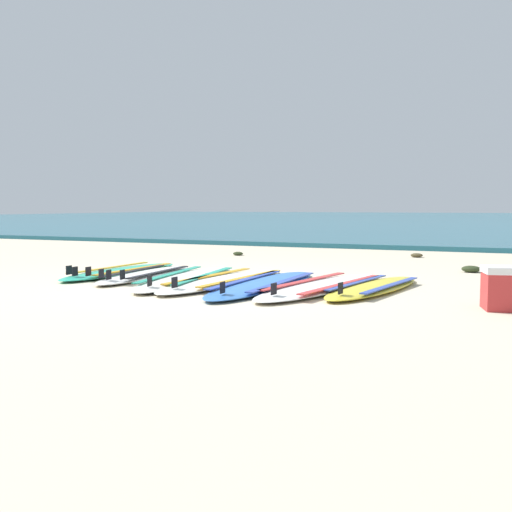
# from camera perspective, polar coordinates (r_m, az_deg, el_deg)

# --- Properties ---
(ground_plane) EXTENTS (80.00, 80.00, 0.00)m
(ground_plane) POSITION_cam_1_polar(r_m,az_deg,el_deg) (6.54, -3.93, -2.89)
(ground_plane) COLOR beige
(sea) EXTENTS (80.00, 60.00, 0.10)m
(sea) POSITION_cam_1_polar(r_m,az_deg,el_deg) (41.89, 18.65, 3.61)
(sea) COLOR #23667A
(sea) RESTS_ON ground
(surfboard_0) EXTENTS (0.68, 2.25, 0.18)m
(surfboard_0) POSITION_cam_1_polar(r_m,az_deg,el_deg) (7.77, -13.27, -1.49)
(surfboard_0) COLOR #2DB793
(surfboard_0) RESTS_ON ground
(surfboard_1) EXTENTS (0.59, 2.08, 0.18)m
(surfboard_1) POSITION_cam_1_polar(r_m,az_deg,el_deg) (7.33, -10.94, -1.83)
(surfboard_1) COLOR white
(surfboard_1) RESTS_ON ground
(surfboard_2) EXTENTS (0.88, 2.56, 0.18)m
(surfboard_2) POSITION_cam_1_polar(r_m,az_deg,el_deg) (6.90, -6.88, -2.20)
(surfboard_2) COLOR silver
(surfboard_2) RESTS_ON ground
(surfboard_3) EXTENTS (0.91, 2.56, 0.18)m
(surfboard_3) POSITION_cam_1_polar(r_m,az_deg,el_deg) (6.65, -3.04, -2.43)
(surfboard_3) COLOR silver
(surfboard_3) RESTS_ON ground
(surfboard_4) EXTENTS (0.73, 2.54, 0.18)m
(surfboard_4) POSITION_cam_1_polar(r_m,az_deg,el_deg) (6.33, 0.84, -2.82)
(surfboard_4) COLOR #3875CC
(surfboard_4) RESTS_ON ground
(surfboard_5) EXTENTS (1.16, 2.62, 0.18)m
(surfboard_5) POSITION_cam_1_polar(r_m,az_deg,el_deg) (6.21, 6.78, -3.00)
(surfboard_5) COLOR white
(surfboard_5) RESTS_ON ground
(surfboard_6) EXTENTS (0.93, 2.16, 0.18)m
(surfboard_6) POSITION_cam_1_polar(r_m,az_deg,el_deg) (6.20, 11.73, -3.09)
(surfboard_6) COLOR yellow
(surfboard_6) RESTS_ON ground
(cooler_box) EXTENTS (0.52, 0.41, 0.38)m
(cooler_box) POSITION_cam_1_polar(r_m,az_deg,el_deg) (5.40, 24.16, -2.95)
(cooler_box) COLOR red
(cooler_box) RESTS_ON ground
(seaweed_clump_near_shoreline) EXTENTS (0.19, 0.15, 0.07)m
(seaweed_clump_near_shoreline) POSITION_cam_1_polar(r_m,az_deg,el_deg) (10.39, -1.81, 0.24)
(seaweed_clump_near_shoreline) COLOR #2D381E
(seaweed_clump_near_shoreline) RESTS_ON ground
(seaweed_clump_mid_sand) EXTENTS (0.26, 0.21, 0.09)m
(seaweed_clump_mid_sand) POSITION_cam_1_polar(r_m,az_deg,el_deg) (8.27, 20.76, -1.23)
(seaweed_clump_mid_sand) COLOR #2D381E
(seaweed_clump_mid_sand) RESTS_ON ground
(seaweed_clump_by_the_boards) EXTENTS (0.21, 0.17, 0.07)m
(seaweed_clump_by_the_boards) POSITION_cam_1_polar(r_m,az_deg,el_deg) (10.38, 15.80, 0.07)
(seaweed_clump_by_the_boards) COLOR #4C4228
(seaweed_clump_by_the_boards) RESTS_ON ground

